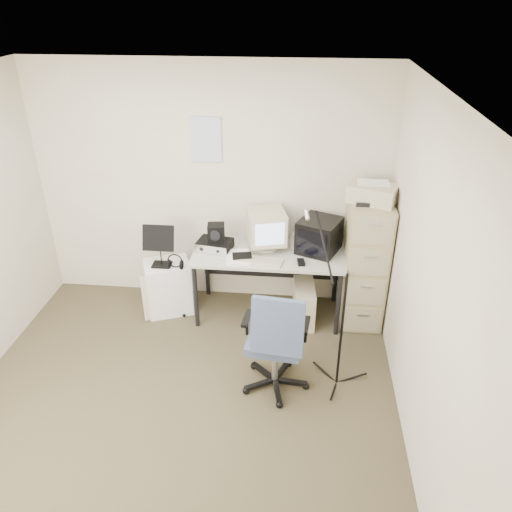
# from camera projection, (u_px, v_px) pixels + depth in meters

# --- Properties ---
(floor) EXTENTS (3.60, 3.60, 0.01)m
(floor) POSITION_uv_depth(u_px,v_px,m) (178.00, 410.00, 4.10)
(floor) COLOR #3E3927
(floor) RESTS_ON ground
(ceiling) EXTENTS (3.60, 3.60, 0.01)m
(ceiling) POSITION_uv_depth(u_px,v_px,m) (146.00, 95.00, 2.90)
(ceiling) COLOR white
(ceiling) RESTS_ON ground
(wall_back) EXTENTS (3.60, 0.02, 2.50)m
(wall_back) POSITION_uv_depth(u_px,v_px,m) (210.00, 188.00, 5.07)
(wall_back) COLOR beige
(wall_back) RESTS_ON ground
(wall_right) EXTENTS (0.02, 3.60, 2.50)m
(wall_right) POSITION_uv_depth(u_px,v_px,m) (427.00, 293.00, 3.34)
(wall_right) COLOR beige
(wall_right) RESTS_ON ground
(wall_calendar) EXTENTS (0.30, 0.02, 0.44)m
(wall_calendar) POSITION_uv_depth(u_px,v_px,m) (206.00, 139.00, 4.82)
(wall_calendar) COLOR white
(wall_calendar) RESTS_ON wall_back
(filing_cabinet) EXTENTS (0.40, 0.60, 1.30)m
(filing_cabinet) POSITION_uv_depth(u_px,v_px,m) (365.00, 262.00, 4.94)
(filing_cabinet) COLOR tan
(filing_cabinet) RESTS_ON floor
(printer) EXTENTS (0.50, 0.43, 0.16)m
(printer) POSITION_uv_depth(u_px,v_px,m) (373.00, 193.00, 4.58)
(printer) COLOR #BBB08A
(printer) RESTS_ON filing_cabinet
(desk) EXTENTS (1.50, 0.70, 0.73)m
(desk) POSITION_uv_depth(u_px,v_px,m) (269.00, 283.00, 5.13)
(desk) COLOR beige
(desk) RESTS_ON floor
(crt_monitor) EXTENTS (0.44, 0.45, 0.39)m
(crt_monitor) POSITION_uv_depth(u_px,v_px,m) (266.00, 230.00, 4.94)
(crt_monitor) COLOR #BBB08A
(crt_monitor) RESTS_ON desk
(crt_tv) EXTENTS (0.48, 0.50, 0.33)m
(crt_tv) POSITION_uv_depth(u_px,v_px,m) (319.00, 235.00, 4.91)
(crt_tv) COLOR black
(crt_tv) RESTS_ON desk
(desk_speaker) EXTENTS (0.10, 0.10, 0.15)m
(desk_speaker) POSITION_uv_depth(u_px,v_px,m) (296.00, 241.00, 5.01)
(desk_speaker) COLOR #BEB19D
(desk_speaker) RESTS_ON desk
(keyboard) EXTENTS (0.45, 0.23, 0.02)m
(keyboard) POSITION_uv_depth(u_px,v_px,m) (260.00, 261.00, 4.77)
(keyboard) COLOR #BBB08A
(keyboard) RESTS_ON desk
(mouse) EXTENTS (0.08, 0.12, 0.03)m
(mouse) POSITION_uv_depth(u_px,v_px,m) (301.00, 262.00, 4.74)
(mouse) COLOR black
(mouse) RESTS_ON desk
(radio_receiver) EXTENTS (0.37, 0.29, 0.10)m
(radio_receiver) POSITION_uv_depth(u_px,v_px,m) (215.00, 245.00, 4.99)
(radio_receiver) COLOR black
(radio_receiver) RESTS_ON desk
(radio_speaker) EXTENTS (0.18, 0.17, 0.17)m
(radio_speaker) POSITION_uv_depth(u_px,v_px,m) (216.00, 232.00, 4.94)
(radio_speaker) COLOR black
(radio_speaker) RESTS_ON radio_receiver
(papers) EXTENTS (0.28, 0.35, 0.02)m
(papers) POSITION_uv_depth(u_px,v_px,m) (238.00, 257.00, 4.84)
(papers) COLOR white
(papers) RESTS_ON desk
(pc_tower) EXTENTS (0.24, 0.46, 0.42)m
(pc_tower) POSITION_uv_depth(u_px,v_px,m) (304.00, 303.00, 5.08)
(pc_tower) COLOR #BBB08A
(pc_tower) RESTS_ON floor
(office_chair) EXTENTS (0.64, 0.64, 1.01)m
(office_chair) POSITION_uv_depth(u_px,v_px,m) (276.00, 338.00, 4.11)
(office_chair) COLOR #475377
(office_chair) RESTS_ON floor
(side_cart) EXTENTS (0.55, 0.50, 0.56)m
(side_cart) POSITION_uv_depth(u_px,v_px,m) (169.00, 287.00, 5.23)
(side_cart) COLOR silver
(side_cart) RESTS_ON floor
(music_stand) EXTENTS (0.34, 0.24, 0.46)m
(music_stand) POSITION_uv_depth(u_px,v_px,m) (160.00, 245.00, 4.95)
(music_stand) COLOR black
(music_stand) RESTS_ON side_cart
(headphones) EXTENTS (0.21, 0.21, 0.03)m
(headphones) POSITION_uv_depth(u_px,v_px,m) (175.00, 264.00, 4.98)
(headphones) COLOR black
(headphones) RESTS_ON side_cart
(mic_stand) EXTENTS (0.03, 0.03, 1.44)m
(mic_stand) POSITION_uv_depth(u_px,v_px,m) (343.00, 314.00, 4.03)
(mic_stand) COLOR black
(mic_stand) RESTS_ON floor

